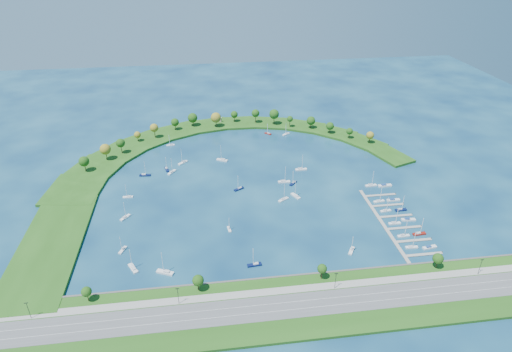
{
  "coord_description": "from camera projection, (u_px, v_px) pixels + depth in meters",
  "views": [
    {
      "loc": [
        -33.14,
        -276.38,
        162.52
      ],
      "look_at": [
        5.0,
        5.0,
        4.0
      ],
      "focal_mm": 30.47,
      "sensor_mm": 36.0,
      "label": 1
    }
  ],
  "objects": [
    {
      "name": "moored_boat_6",
      "position": [
        145.0,
        175.0,
        333.23
      ],
      "size": [
        8.64,
        3.13,
        12.44
      ],
      "rotation": [
        0.0,
        0.0,
        6.19
      ],
      "color": "#09133C",
      "rests_on": "ground"
    },
    {
      "name": "breakwater_trees",
      "position": [
        220.0,
        126.0,
        392.66
      ],
      "size": [
        243.52,
        93.25,
        15.09
      ],
      "color": "#382314",
      "rests_on": "breakwater"
    },
    {
      "name": "south_shoreline",
      "position": [
        281.0,
        306.0,
        215.44
      ],
      "size": [
        420.0,
        43.1,
        11.6
      ],
      "color": "#1F4813",
      "rests_on": "ground"
    },
    {
      "name": "moored_boat_5",
      "position": [
        229.0,
        229.0,
        272.45
      ],
      "size": [
        2.43,
        6.35,
        9.11
      ],
      "rotation": [
        0.0,
        0.0,
        4.83
      ],
      "color": "silver",
      "rests_on": "ground"
    },
    {
      "name": "docked_boat_1",
      "position": [
        429.0,
        247.0,
        256.54
      ],
      "size": [
        8.92,
        3.6,
        1.77
      ],
      "rotation": [
        0.0,
        0.0,
        0.14
      ],
      "color": "silver",
      "rests_on": "ground"
    },
    {
      "name": "moored_boat_7",
      "position": [
        284.0,
        181.0,
        324.32
      ],
      "size": [
        9.09,
        2.92,
        13.21
      ],
      "rotation": [
        0.0,
        0.0,
        6.24
      ],
      "color": "silver",
      "rests_on": "ground"
    },
    {
      "name": "moored_boat_1",
      "position": [
        165.0,
        272.0,
        237.32
      ],
      "size": [
        10.01,
        6.5,
        14.33
      ],
      "rotation": [
        0.0,
        0.0,
        2.72
      ],
      "color": "silver",
      "rests_on": "ground"
    },
    {
      "name": "docked_boat_0",
      "position": [
        412.0,
        247.0,
        256.61
      ],
      "size": [
        7.42,
        2.39,
        10.77
      ],
      "rotation": [
        0.0,
        0.0,
        -0.05
      ],
      "color": "silver",
      "rests_on": "ground"
    },
    {
      "name": "moored_boat_20",
      "position": [
        125.0,
        217.0,
        283.42
      ],
      "size": [
        6.75,
        7.69,
        11.8
      ],
      "rotation": [
        0.0,
        0.0,
        0.9
      ],
      "color": "silver",
      "rests_on": "ground"
    },
    {
      "name": "docked_boat_11",
      "position": [
        385.0,
        185.0,
        319.37
      ],
      "size": [
        10.08,
        3.1,
        2.04
      ],
      "rotation": [
        0.0,
        0.0,
        0.03
      ],
      "color": "silver",
      "rests_on": "ground"
    },
    {
      "name": "breakwater",
      "position": [
        187.0,
        158.0,
        358.48
      ],
      "size": [
        286.74,
        247.64,
        2.0
      ],
      "color": "#1F4813",
      "rests_on": "ground"
    },
    {
      "name": "moored_boat_16",
      "position": [
        123.0,
        249.0,
        254.41
      ],
      "size": [
        4.53,
        7.25,
        10.35
      ],
      "rotation": [
        0.0,
        0.0,
        4.32
      ],
      "color": "silver",
      "rests_on": "ground"
    },
    {
      "name": "moored_boat_4",
      "position": [
        172.0,
        172.0,
        337.3
      ],
      "size": [
        6.97,
        8.4,
        12.65
      ],
      "rotation": [
        0.0,
        0.0,
        0.95
      ],
      "color": "silver",
      "rests_on": "ground"
    },
    {
      "name": "moored_boat_11",
      "position": [
        296.0,
        196.0,
        306.57
      ],
      "size": [
        6.03,
        8.98,
        12.91
      ],
      "rotation": [
        0.0,
        0.0,
        2.02
      ],
      "color": "silver",
      "rests_on": "ground"
    },
    {
      "name": "ground",
      "position": [
        250.0,
        184.0,
        322.24
      ],
      "size": [
        700.0,
        700.0,
        0.0
      ],
      "primitive_type": "plane",
      "color": "#082447",
      "rests_on": "ground"
    },
    {
      "name": "docked_boat_2",
      "position": [
        404.0,
        235.0,
        266.28
      ],
      "size": [
        7.66,
        2.48,
        11.13
      ],
      "rotation": [
        0.0,
        0.0,
        0.05
      ],
      "color": "silver",
      "rests_on": "ground"
    },
    {
      "name": "moored_boat_9",
      "position": [
        301.0,
        169.0,
        341.31
      ],
      "size": [
        9.27,
        2.92,
        13.49
      ],
      "rotation": [
        0.0,
        0.0,
        0.04
      ],
      "color": "silver",
      "rests_on": "ground"
    },
    {
      "name": "docked_boat_7",
      "position": [
        401.0,
        209.0,
        291.34
      ],
      "size": [
        7.98,
        2.52,
        11.61
      ],
      "rotation": [
        0.0,
        0.0,
        0.04
      ],
      "color": "#09133C",
      "rests_on": "ground"
    },
    {
      "name": "moored_boat_12",
      "position": [
        239.0,
        189.0,
        315.27
      ],
      "size": [
        7.98,
        5.94,
        11.68
      ],
      "rotation": [
        0.0,
        0.0,
        3.67
      ],
      "color": "#09133C",
      "rests_on": "ground"
    },
    {
      "name": "moored_boat_19",
      "position": [
        255.0,
        264.0,
        242.92
      ],
      "size": [
        8.26,
        2.96,
        11.9
      ],
      "rotation": [
        0.0,
        0.0,
        3.23
      ],
      "color": "#09133C",
      "rests_on": "ground"
    },
    {
      "name": "moored_boat_2",
      "position": [
        171.0,
        145.0,
        380.91
      ],
      "size": [
        7.17,
        2.59,
        10.32
      ],
      "rotation": [
        0.0,
        0.0,
        3.23
      ],
      "color": "silver",
      "rests_on": "ground"
    },
    {
      "name": "docked_boat_9",
      "position": [
        393.0,
        200.0,
        302.11
      ],
      "size": [
        9.13,
        2.58,
        1.86
      ],
      "rotation": [
        0.0,
        0.0,
        -0.0
      ],
      "color": "silver",
      "rests_on": "ground"
    },
    {
      "name": "docked_boat_3",
      "position": [
        419.0,
        233.0,
        268.01
      ],
      "size": [
        8.42,
        2.97,
        12.15
      ],
      "rotation": [
        0.0,
        0.0,
        0.08
      ],
      "color": "maroon",
      "rests_on": "ground"
    },
    {
      "name": "docked_boat_8",
      "position": [
        379.0,
        201.0,
        300.65
      ],
      "size": [
        8.07,
        3.31,
        11.51
      ],
      "rotation": [
        0.0,
        0.0,
        0.15
      ],
      "color": "silver",
      "rests_on": "ground"
    },
    {
      "name": "moored_boat_8",
      "position": [
        167.0,
        169.0,
        341.6
      ],
      "size": [
        4.35,
        8.42,
        11.92
      ],
      "rotation": [
        0.0,
        0.0,
        4.98
      ],
      "color": "#09133C",
      "rests_on": "ground"
    },
    {
      "name": "moored_boat_21",
      "position": [
        286.0,
        134.0,
        401.72
      ],
      "size": [
        7.87,
        6.08,
        11.62
      ],
      "rotation": [
        0.0,
        0.0,
        3.7
      ],
      "color": "silver",
      "rests_on": "ground"
    },
    {
      "name": "harbor_tower",
      "position": [
        221.0,
        120.0,
        423.53
      ],
      "size": [
        2.6,
        2.6,
        4.2
      ],
      "color": "gray",
      "rests_on": "breakwater"
    },
    {
      "name": "moored_boat_14",
      "position": [
        183.0,
        162.0,
        351.4
      ],
      "size": [
        8.28,
        7.8,
        13.08
      ],
      "rotation": [
        0.0,
        0.0,
        3.87
      ],
      "color": "silver",
      "rests_on": "ground"
    },
    {
      "name": "moored_boat_15",
      "position": [
        222.0,
        160.0,
        355.41
      ],
      "size": [
        9.55,
        6.76,
        13.84
      ],
      "rotation": [
        0.0,
        0.0,
        2.65
      ],
      "color": "silver",
      "rests_on": "ground"
    },
    {
      "name": "docked_boat_5",
      "position": [
        408.0,
        220.0,
        281.39
      ],
      "size": [
        9.3,
        3.43,
        1.86
      ],
      "rotation": [
        0.0,
        0.0,
        -0.1
      ],
      "color": "silver",
      "rests_on": "ground"
    },
    {
      "name": "dock_system",
      "position": [
        393.0,
        222.0,
        279.3
      ],
      "size": [
        24.28,
        82.0,
        1.6
      ],
      "color": "gray",
      "rests_on": "ground"
    },
    {
      "name": "moored_boat_3",
      "position": [
        268.0,
        133.0,
        402.92
      ],
      "size": [
        6.41,
        6.11,
        10.18
      ],
      "rotation": [
        0.0,
        0.0,
        2.4
      ],
      "color": "maroon",
      "rests_on": "ground"
    },
    {
      "name": "docked_boat_10",
      "position": [
        371.0,
        185.0,
        319.58
      ],
      "size": [
        8.69,
        2.99,
        12.56
      ],
      "rotation": [
        0.0,
        0.0,
        0.07
      ],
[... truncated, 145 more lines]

